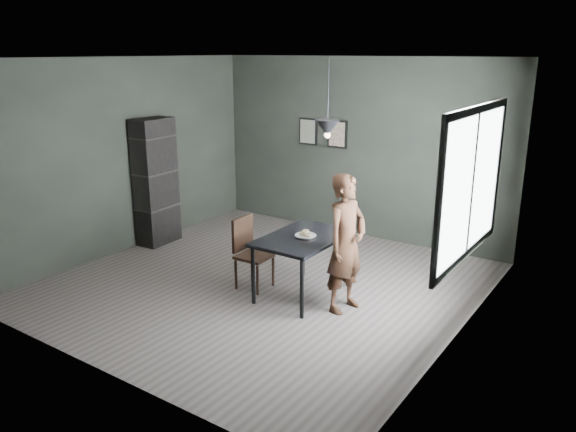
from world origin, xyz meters
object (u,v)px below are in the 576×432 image
Objects in this scene: cafe_table at (303,243)px; pendant_lamp at (327,128)px; shelf_unit at (155,182)px; white_plate at (305,236)px; woman at (346,243)px; wood_chair at (249,248)px.

cafe_table is 1.39× the size of pendant_lamp.
pendant_lamp reaches higher than shelf_unit.
pendant_lamp reaches higher than cafe_table.
woman is at bearing -6.93° from white_plate.
pendant_lamp reaches higher than woman.
wood_chair is at bearing -166.03° from white_plate.
pendant_lamp reaches higher than wood_chair.
cafe_table is 5.22× the size of white_plate.
pendant_lamp is (0.94, 0.27, 1.54)m from wood_chair.
shelf_unit is at bearing 92.28° from woman.
shelf_unit reaches higher than cafe_table.
wood_chair is at bearing 104.18° from woman.
white_plate is 0.59m from woman.
wood_chair is 1.04× the size of pendant_lamp.
white_plate is 1.32m from pendant_lamp.
wood_chair reaches higher than cafe_table.
shelf_unit is at bearing 172.44° from cafe_table.
wood_chair is 2.34m from shelf_unit.
shelf_unit is 3.36m from pendant_lamp.
pendant_lamp is at bearing -8.66° from shelf_unit.
white_plate is at bearing 92.52° from woman.
woman is 1.77× the size of wood_chair.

